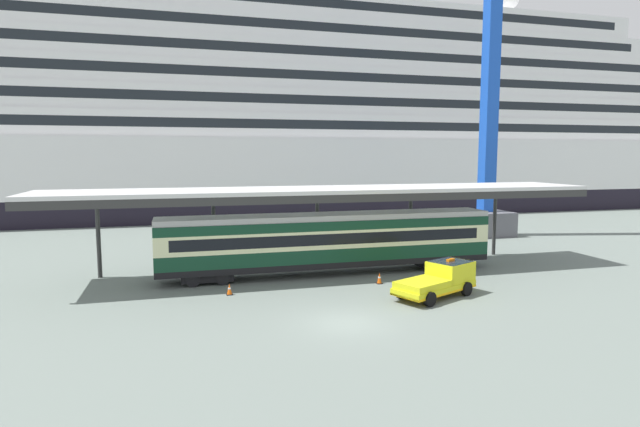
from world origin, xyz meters
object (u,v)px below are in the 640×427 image
Objects in this scene: train_carriage at (329,240)px; traffic_cone_near at (229,289)px; traffic_cone_mid at (458,277)px; cruise_ship at (231,122)px; traffic_cone_far at (379,278)px; dockside_crane at (499,32)px; service_truck at (440,279)px.

train_carriage is 8.09m from traffic_cone_near.
traffic_cone_mid is (14.32, -0.71, -0.03)m from traffic_cone_near.
traffic_cone_far is at bearing -84.61° from cruise_ship.
traffic_cone_far is at bearing -139.67° from dockside_crane.
traffic_cone_mid is (9.33, -46.58, -12.40)m from cruise_ship.
train_carriage is 8.37m from service_truck.
cruise_ship is 43.70m from train_carriage.
cruise_ship is 47.77m from traffic_cone_near.
train_carriage is 0.35× the size of dockside_crane.
traffic_cone_far is 31.13m from dockside_crane.
cruise_ship is 49.10m from traffic_cone_mid.
traffic_cone_mid is at bearing -29.82° from train_carriage.
traffic_cone_mid is at bearing 44.82° from service_truck.
dockside_crane is at bearing 30.70° from train_carriage.
service_truck is 9.30× the size of traffic_cone_mid.
service_truck is at bearing -135.18° from traffic_cone_mid.
dockside_crane is at bearing 49.89° from service_truck.
traffic_cone_near is 9.31m from traffic_cone_far.
traffic_cone_near is (-11.60, 3.41, -0.67)m from service_truck.
traffic_cone_far is at bearing 123.03° from service_truck.
traffic_cone_near is at bearing 177.16° from traffic_cone_mid.
traffic_cone_near is 37.48m from dockside_crane.
traffic_cone_near is at bearing -153.71° from train_carriage.
train_carriage is 29.87m from dockside_crane.
traffic_cone_near is 14.34m from traffic_cone_mid.
cruise_ship is 227.12× the size of traffic_cone_far.
service_truck is (6.61, -49.28, -11.70)m from cruise_ship.
dockside_crane reaches higher than traffic_cone_near.
cruise_ship reaches higher than traffic_cone_mid.
traffic_cone_mid is (2.72, 2.70, -0.70)m from service_truck.
traffic_cone_far is 0.01× the size of dockside_crane.
service_truck is 0.09× the size of dockside_crane.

